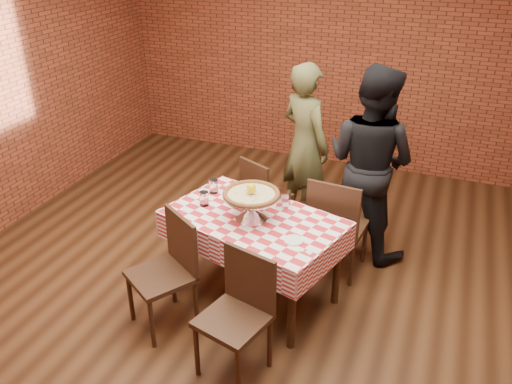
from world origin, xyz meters
The scene contains 19 objects.
ground centered at (0.00, 0.00, 0.00)m, with size 6.00×6.00×0.00m, color black.
back_wall centered at (0.00, 3.00, 1.45)m, with size 5.50×5.50×0.00m, color brown.
table centered at (0.03, 0.04, 0.38)m, with size 1.35×0.81×0.75m, color #3A2415.
tablecloth centered at (0.03, 0.04, 0.64)m, with size 1.39×0.85×0.23m, color red, non-canonical shape.
pizza_stand centered at (0.02, 0.02, 0.86)m, with size 0.45×0.45×0.20m, color silver, non-canonical shape.
pizza centered at (0.02, 0.02, 0.96)m, with size 0.44×0.44×0.03m, color beige.
lemon centered at (0.02, 0.02, 1.02)m, with size 0.07×0.07×0.09m, color yellow.
water_glass_left centered at (-0.42, 0.07, 0.82)m, with size 0.08×0.08×0.12m, color white.
water_glass_right centered at (-0.44, 0.31, 0.82)m, with size 0.08×0.08×0.12m, color white.
side_plate centered at (0.43, -0.18, 0.76)m, with size 0.15×0.15×0.01m, color white.
sweetener_packet_a centered at (0.52, -0.28, 0.76)m, with size 0.05×0.04×0.01m, color white.
sweetener_packet_b centered at (0.58, -0.29, 0.76)m, with size 0.05×0.04×0.01m, color white.
condiment_caddy centered at (0.20, 0.28, 0.83)m, with size 0.10×0.08×0.14m, color silver.
chair_near_left centered at (-0.49, -0.55, 0.46)m, with size 0.43×0.43×0.92m, color #3A2415, non-canonical shape.
chair_near_right centered at (0.21, -0.81, 0.45)m, with size 0.42×0.42×0.90m, color #3A2415, non-canonical shape.
chair_far_left centered at (-0.19, 0.96, 0.43)m, with size 0.38×0.38×0.86m, color #3A2415, non-canonical shape.
chair_far_right centered at (0.59, 0.67, 0.47)m, with size 0.46×0.46×0.94m, color #3A2415, non-canonical shape.
diner_olive centered at (0.03, 1.45, 0.83)m, with size 0.61×0.40×1.66m, color #4F502C.
diner_black centered at (0.74, 1.11, 0.89)m, with size 0.87×0.68×1.79m, color black.
Camera 1 is at (1.36, -3.34, 2.87)m, focal length 37.33 mm.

